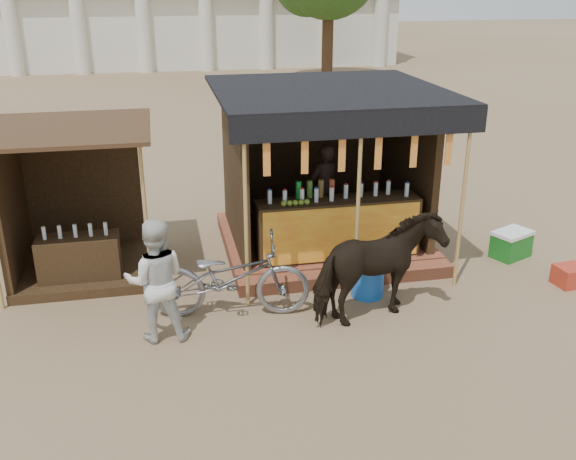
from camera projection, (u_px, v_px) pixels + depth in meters
The scene contains 9 objects.
ground at pixel (314, 359), 7.97m from camera, with size 120.00×120.00×0.00m, color #846B4C.
main_stall at pixel (325, 192), 10.83m from camera, with size 3.60×3.61×2.78m.
secondary_stall at pixel (68, 222), 10.01m from camera, with size 2.40×2.40×2.38m.
cow at pixel (378, 270), 8.61m from camera, with size 0.82×1.79×1.51m, color black.
motorbike at pixel (230, 277), 8.80m from camera, with size 0.76×2.18×1.15m, color gray.
bystander at pixel (156, 280), 8.15m from camera, with size 0.80×0.63×1.65m, color silver.
blue_barrel at pixel (368, 274), 9.42m from camera, with size 0.48×0.48×0.71m, color blue.
red_crate at pixel (570, 276), 9.82m from camera, with size 0.43×0.38×0.31m, color #A82E1C.
cooler at pixel (511, 244), 10.78m from camera, with size 0.76×0.66×0.46m.
Camera 1 is at (-1.69, -6.61, 4.43)m, focal length 40.00 mm.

